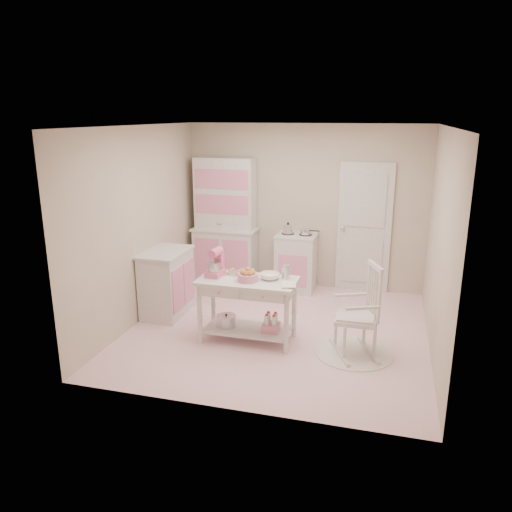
{
  "coord_description": "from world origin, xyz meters",
  "views": [
    {
      "loc": [
        1.32,
        -5.9,
        2.74
      ],
      "look_at": [
        -0.32,
        0.12,
        0.96
      ],
      "focal_mm": 35.0,
      "sensor_mm": 36.0,
      "label": 1
    }
  ],
  "objects_px": {
    "hutch": "(225,222)",
    "stand_mixer": "(215,263)",
    "work_table": "(248,310)",
    "base_cabinet": "(167,283)",
    "rocking_chair": "(356,310)",
    "bread_basket": "(248,277)",
    "stove": "(296,262)"
  },
  "relations": [
    {
      "from": "stand_mixer",
      "to": "hutch",
      "type": "bearing_deg",
      "value": 112.76
    },
    {
      "from": "stove",
      "to": "rocking_chair",
      "type": "bearing_deg",
      "value": -61.51
    },
    {
      "from": "rocking_chair",
      "to": "stand_mixer",
      "type": "xyz_separation_m",
      "value": [
        -1.74,
        0.04,
        0.42
      ]
    },
    {
      "from": "hutch",
      "to": "bread_basket",
      "type": "distance_m",
      "value": 2.32
    },
    {
      "from": "hutch",
      "to": "work_table",
      "type": "bearing_deg",
      "value": -64.47
    },
    {
      "from": "hutch",
      "to": "rocking_chair",
      "type": "distance_m",
      "value": 3.12
    },
    {
      "from": "rocking_chair",
      "to": "hutch",
      "type": "bearing_deg",
      "value": 114.64
    },
    {
      "from": "rocking_chair",
      "to": "bread_basket",
      "type": "distance_m",
      "value": 1.33
    },
    {
      "from": "base_cabinet",
      "to": "work_table",
      "type": "bearing_deg",
      "value": -21.54
    },
    {
      "from": "rocking_chair",
      "to": "work_table",
      "type": "height_order",
      "value": "rocking_chair"
    },
    {
      "from": "rocking_chair",
      "to": "work_table",
      "type": "xyz_separation_m",
      "value": [
        -1.32,
        0.02,
        -0.15
      ]
    },
    {
      "from": "stand_mixer",
      "to": "work_table",
      "type": "bearing_deg",
      "value": 4.69
    },
    {
      "from": "base_cabinet",
      "to": "bread_basket",
      "type": "relative_size",
      "value": 3.68
    },
    {
      "from": "hutch",
      "to": "rocking_chair",
      "type": "xyz_separation_m",
      "value": [
        2.29,
        -2.06,
        -0.49
      ]
    },
    {
      "from": "hutch",
      "to": "stove",
      "type": "relative_size",
      "value": 2.26
    },
    {
      "from": "base_cabinet",
      "to": "rocking_chair",
      "type": "relative_size",
      "value": 0.84
    },
    {
      "from": "work_table",
      "to": "stove",
      "type": "bearing_deg",
      "value": 83.53
    },
    {
      "from": "stand_mixer",
      "to": "base_cabinet",
      "type": "bearing_deg",
      "value": 158.43
    },
    {
      "from": "hutch",
      "to": "stand_mixer",
      "type": "xyz_separation_m",
      "value": [
        0.55,
        -2.02,
        -0.07
      ]
    },
    {
      "from": "stove",
      "to": "rocking_chair",
      "type": "xyz_separation_m",
      "value": [
        1.09,
        -2.01,
        0.09
      ]
    },
    {
      "from": "base_cabinet",
      "to": "rocking_chair",
      "type": "bearing_deg",
      "value": -11.71
    },
    {
      "from": "hutch",
      "to": "bread_basket",
      "type": "bearing_deg",
      "value": -64.56
    },
    {
      "from": "stove",
      "to": "bread_basket",
      "type": "bearing_deg",
      "value": -95.76
    },
    {
      "from": "stove",
      "to": "work_table",
      "type": "height_order",
      "value": "stove"
    },
    {
      "from": "base_cabinet",
      "to": "stove",
      "type": "bearing_deg",
      "value": 43.17
    },
    {
      "from": "stand_mixer",
      "to": "bread_basket",
      "type": "relative_size",
      "value": 1.36
    },
    {
      "from": "bread_basket",
      "to": "rocking_chair",
      "type": "bearing_deg",
      "value": 1.19
    },
    {
      "from": "base_cabinet",
      "to": "work_table",
      "type": "xyz_separation_m",
      "value": [
        1.33,
        -0.53,
        -0.06
      ]
    },
    {
      "from": "bread_basket",
      "to": "stand_mixer",
      "type": "bearing_deg",
      "value": 170.96
    },
    {
      "from": "rocking_chair",
      "to": "base_cabinet",
      "type": "bearing_deg",
      "value": 144.92
    },
    {
      "from": "hutch",
      "to": "bread_basket",
      "type": "height_order",
      "value": "hutch"
    },
    {
      "from": "hutch",
      "to": "stove",
      "type": "xyz_separation_m",
      "value": [
        1.2,
        -0.05,
        -0.58
      ]
    }
  ]
}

